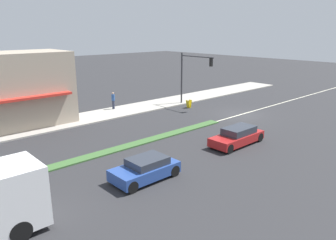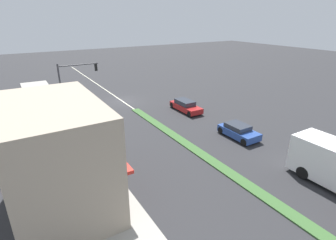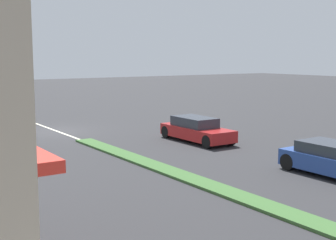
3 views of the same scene
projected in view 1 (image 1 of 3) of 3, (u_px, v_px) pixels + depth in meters
The scene contains 9 objects.
ground_plane at pixel (73, 162), 20.83m from camera, with size 160.00×160.00×0.00m, color #2B2B2D.
sidewalk_right at pixel (16, 132), 26.90m from camera, with size 4.00×73.00×0.12m, color #A8A399.
lane_marking_center at pixel (241, 115), 32.52m from camera, with size 0.16×60.00×0.01m, color beige.
building_corner_store at pixel (19, 89), 28.04m from camera, with size 5.73×8.27×6.25m.
traffic_signal_main at pixel (191, 70), 35.29m from camera, with size 4.59×0.34×5.60m.
pedestrian at pixel (113, 100), 34.11m from camera, with size 0.34×0.34×1.77m.
warning_aframe_sign at pixel (189, 104), 35.29m from camera, with size 0.45×0.53×0.84m.
coupe_blue at pixel (145, 169), 18.35m from camera, with size 1.88×3.85×1.25m.
hatchback_red at pixel (237, 136), 23.92m from camera, with size 1.74×4.57×1.30m.
Camera 1 is at (-18.38, 26.58, 8.16)m, focal length 35.00 mm.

